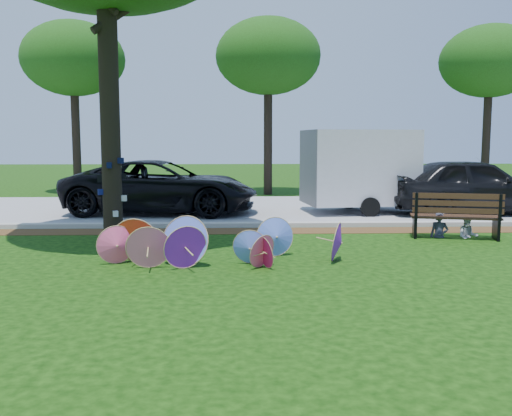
{
  "coord_description": "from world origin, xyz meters",
  "views": [
    {
      "loc": [
        0.09,
        -9.97,
        2.34
      ],
      "look_at": [
        0.5,
        2.0,
        0.9
      ],
      "focal_mm": 40.0,
      "sensor_mm": 36.0,
      "label": 1
    }
  ],
  "objects_px": {
    "person_right": "(469,217)",
    "parasol_pile": "(196,243)",
    "black_van": "(162,187)",
    "dark_pickup": "(473,186)",
    "park_bench": "(455,215)",
    "cargo_trailer": "(359,167)",
    "person_left": "(440,213)"
  },
  "relations": [
    {
      "from": "person_right",
      "to": "parasol_pile",
      "type": "bearing_deg",
      "value": -143.2
    },
    {
      "from": "black_van",
      "to": "dark_pickup",
      "type": "distance_m",
      "value": 9.81
    },
    {
      "from": "dark_pickup",
      "to": "park_bench",
      "type": "relative_size",
      "value": 2.51
    },
    {
      "from": "parasol_pile",
      "to": "park_bench",
      "type": "xyz_separation_m",
      "value": [
        5.98,
        2.66,
        0.14
      ]
    },
    {
      "from": "park_bench",
      "to": "person_right",
      "type": "distance_m",
      "value": 0.36
    },
    {
      "from": "cargo_trailer",
      "to": "person_right",
      "type": "height_order",
      "value": "cargo_trailer"
    },
    {
      "from": "black_van",
      "to": "person_right",
      "type": "bearing_deg",
      "value": -115.48
    },
    {
      "from": "parasol_pile",
      "to": "black_van",
      "type": "bearing_deg",
      "value": 102.18
    },
    {
      "from": "park_bench",
      "to": "person_right",
      "type": "bearing_deg",
      "value": 21.45
    },
    {
      "from": "person_right",
      "to": "cargo_trailer",
      "type": "bearing_deg",
      "value": 122.48
    },
    {
      "from": "parasol_pile",
      "to": "person_left",
      "type": "bearing_deg",
      "value": 25.71
    },
    {
      "from": "parasol_pile",
      "to": "cargo_trailer",
      "type": "relative_size",
      "value": 1.45
    },
    {
      "from": "dark_pickup",
      "to": "person_right",
      "type": "distance_m",
      "value": 4.65
    },
    {
      "from": "dark_pickup",
      "to": "park_bench",
      "type": "xyz_separation_m",
      "value": [
        -2.2,
        -4.29,
        -0.35
      ]
    },
    {
      "from": "cargo_trailer",
      "to": "person_left",
      "type": "relative_size",
      "value": 2.85
    },
    {
      "from": "park_bench",
      "to": "person_right",
      "type": "relative_size",
      "value": 2.08
    },
    {
      "from": "black_van",
      "to": "dark_pickup",
      "type": "bearing_deg",
      "value": -87.58
    },
    {
      "from": "parasol_pile",
      "to": "person_right",
      "type": "bearing_deg",
      "value": 23.19
    },
    {
      "from": "black_van",
      "to": "dark_pickup",
      "type": "height_order",
      "value": "dark_pickup"
    },
    {
      "from": "dark_pickup",
      "to": "park_bench",
      "type": "height_order",
      "value": "dark_pickup"
    },
    {
      "from": "parasol_pile",
      "to": "park_bench",
      "type": "bearing_deg",
      "value": 23.99
    },
    {
      "from": "cargo_trailer",
      "to": "dark_pickup",
      "type": "bearing_deg",
      "value": -15.39
    },
    {
      "from": "park_bench",
      "to": "person_left",
      "type": "height_order",
      "value": "person_left"
    },
    {
      "from": "park_bench",
      "to": "person_right",
      "type": "xyz_separation_m",
      "value": [
        0.35,
        0.05,
        -0.04
      ]
    },
    {
      "from": "dark_pickup",
      "to": "person_left",
      "type": "height_order",
      "value": "dark_pickup"
    },
    {
      "from": "park_bench",
      "to": "black_van",
      "type": "bearing_deg",
      "value": 160.94
    },
    {
      "from": "parasol_pile",
      "to": "person_right",
      "type": "height_order",
      "value": "person_right"
    },
    {
      "from": "park_bench",
      "to": "person_left",
      "type": "relative_size",
      "value": 1.77
    },
    {
      "from": "cargo_trailer",
      "to": "park_bench",
      "type": "distance_m",
      "value": 5.07
    },
    {
      "from": "person_left",
      "to": "person_right",
      "type": "height_order",
      "value": "person_left"
    },
    {
      "from": "black_van",
      "to": "cargo_trailer",
      "type": "distance_m",
      "value": 6.35
    },
    {
      "from": "dark_pickup",
      "to": "person_left",
      "type": "distance_m",
      "value": 4.96
    }
  ]
}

